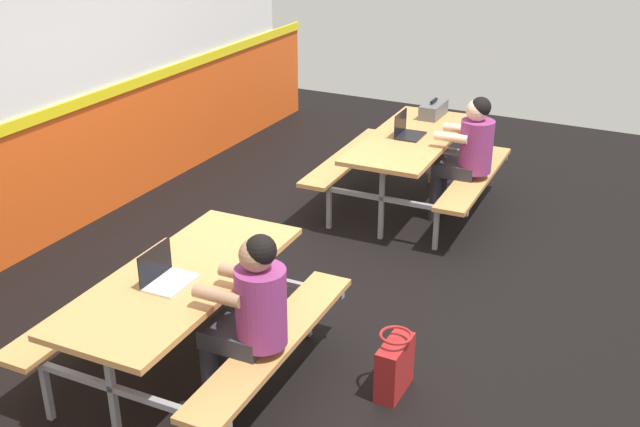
{
  "coord_description": "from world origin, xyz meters",
  "views": [
    {
      "loc": [
        -4.94,
        -2.49,
        3.06
      ],
      "look_at": [
        0.0,
        0.03,
        0.55
      ],
      "focal_mm": 43.3,
      "sensor_mm": 36.0,
      "label": 1
    }
  ],
  "objects_px": {
    "picnic_table_right": "(410,153)",
    "laptop_dark": "(407,131)",
    "student_nearer": "(250,310)",
    "picnic_table_left": "(184,298)",
    "laptop_silver": "(165,276)",
    "toolbox_grey": "(433,110)",
    "tote_bag_bright": "(395,366)",
    "student_further": "(467,149)"
  },
  "relations": [
    {
      "from": "picnic_table_right",
      "to": "laptop_dark",
      "type": "relative_size",
      "value": 5.69
    },
    {
      "from": "student_nearer",
      "to": "picnic_table_left",
      "type": "bearing_deg",
      "value": 78.2
    },
    {
      "from": "laptop_silver",
      "to": "toolbox_grey",
      "type": "distance_m",
      "value": 3.99
    },
    {
      "from": "picnic_table_left",
      "to": "toolbox_grey",
      "type": "bearing_deg",
      "value": -4.15
    },
    {
      "from": "picnic_table_left",
      "to": "laptop_silver",
      "type": "distance_m",
      "value": 0.25
    },
    {
      "from": "laptop_dark",
      "to": "toolbox_grey",
      "type": "distance_m",
      "value": 0.7
    },
    {
      "from": "picnic_table_right",
      "to": "laptop_silver",
      "type": "distance_m",
      "value": 3.32
    },
    {
      "from": "picnic_table_right",
      "to": "student_nearer",
      "type": "relative_size",
      "value": 1.54
    },
    {
      "from": "laptop_dark",
      "to": "tote_bag_bright",
      "type": "xyz_separation_m",
      "value": [
        -2.73,
        -1.0,
        -0.59
      ]
    },
    {
      "from": "laptop_silver",
      "to": "student_nearer",
      "type": "bearing_deg",
      "value": -89.61
    },
    {
      "from": "picnic_table_left",
      "to": "laptop_dark",
      "type": "distance_m",
      "value": 3.18
    },
    {
      "from": "student_nearer",
      "to": "student_further",
      "type": "height_order",
      "value": "same"
    },
    {
      "from": "student_further",
      "to": "laptop_dark",
      "type": "height_order",
      "value": "student_further"
    },
    {
      "from": "student_nearer",
      "to": "laptop_dark",
      "type": "distance_m",
      "value": 3.29
    },
    {
      "from": "student_nearer",
      "to": "student_further",
      "type": "relative_size",
      "value": 1.0
    },
    {
      "from": "picnic_table_right",
      "to": "student_further",
      "type": "height_order",
      "value": "student_further"
    },
    {
      "from": "student_nearer",
      "to": "tote_bag_bright",
      "type": "distance_m",
      "value": 1.03
    },
    {
      "from": "laptop_silver",
      "to": "laptop_dark",
      "type": "xyz_separation_m",
      "value": [
        3.28,
        -0.3,
        0.0
      ]
    },
    {
      "from": "picnic_table_left",
      "to": "laptop_silver",
      "type": "relative_size",
      "value": 5.69
    },
    {
      "from": "picnic_table_right",
      "to": "student_further",
      "type": "relative_size",
      "value": 1.54
    },
    {
      "from": "picnic_table_left",
      "to": "laptop_dark",
      "type": "bearing_deg",
      "value": -4.81
    },
    {
      "from": "toolbox_grey",
      "to": "tote_bag_bright",
      "type": "distance_m",
      "value": 3.61
    },
    {
      "from": "toolbox_grey",
      "to": "tote_bag_bright",
      "type": "bearing_deg",
      "value": -163.94
    },
    {
      "from": "laptop_silver",
      "to": "picnic_table_left",
      "type": "bearing_deg",
      "value": -15.36
    },
    {
      "from": "picnic_table_left",
      "to": "toolbox_grey",
      "type": "distance_m",
      "value": 3.87
    },
    {
      "from": "picnic_table_right",
      "to": "laptop_silver",
      "type": "bearing_deg",
      "value": 174.17
    },
    {
      "from": "student_nearer",
      "to": "laptop_dark",
      "type": "relative_size",
      "value": 3.69
    },
    {
      "from": "laptop_dark",
      "to": "tote_bag_bright",
      "type": "distance_m",
      "value": 2.96
    },
    {
      "from": "picnic_table_right",
      "to": "student_nearer",
      "type": "bearing_deg",
      "value": -175.52
    },
    {
      "from": "picnic_table_right",
      "to": "toolbox_grey",
      "type": "height_order",
      "value": "toolbox_grey"
    },
    {
      "from": "laptop_silver",
      "to": "student_further",
      "type": "bearing_deg",
      "value": -15.33
    },
    {
      "from": "picnic_table_right",
      "to": "student_further",
      "type": "distance_m",
      "value": 0.57
    },
    {
      "from": "laptop_dark",
      "to": "laptop_silver",
      "type": "bearing_deg",
      "value": 174.79
    },
    {
      "from": "picnic_table_left",
      "to": "student_nearer",
      "type": "xyz_separation_m",
      "value": [
        -0.12,
        -0.56,
        0.13
      ]
    },
    {
      "from": "toolbox_grey",
      "to": "picnic_table_left",
      "type": "bearing_deg",
      "value": 175.85
    },
    {
      "from": "picnic_table_right",
      "to": "laptop_silver",
      "type": "relative_size",
      "value": 5.69
    },
    {
      "from": "picnic_table_left",
      "to": "toolbox_grey",
      "type": "xyz_separation_m",
      "value": [
        3.86,
        -0.28,
        0.24
      ]
    },
    {
      "from": "picnic_table_left",
      "to": "tote_bag_bright",
      "type": "bearing_deg",
      "value": -71.03
    },
    {
      "from": "laptop_silver",
      "to": "laptop_dark",
      "type": "bearing_deg",
      "value": -5.21
    },
    {
      "from": "laptop_silver",
      "to": "laptop_dark",
      "type": "distance_m",
      "value": 3.3
    },
    {
      "from": "toolbox_grey",
      "to": "picnic_table_right",
      "type": "bearing_deg",
      "value": -178.05
    },
    {
      "from": "laptop_silver",
      "to": "tote_bag_bright",
      "type": "relative_size",
      "value": 0.76
    }
  ]
}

